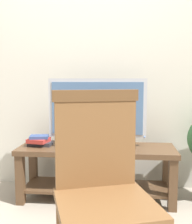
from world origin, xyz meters
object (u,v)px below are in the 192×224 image
Objects in this scene: cat at (92,122)px; tv_stand at (97,163)px; tv at (97,111)px; wooden_chair at (101,178)px; book_stack at (39,141)px; media_box at (92,145)px.

tv_stand is at bearing 73.21° from cat.
cat is at bearing -100.73° from tv.
wooden_chair is 1.28m from book_stack.
media_box is 1.92× the size of book_stack.
cat is 2.03× the size of book_stack.
cat is at bearing -11.08° from book_stack.
cat is 1.03m from wooden_chair.
wooden_chair is at bearing -83.30° from tv_stand.
tv is 0.86× the size of wooden_chair.
tv_stand is 1.35× the size of wooden_chair.
tv is at bearing 96.34° from wooden_chair.
tv_stand is 0.41m from cat.
cat is (0.00, -0.01, 0.20)m from media_box.
book_stack is at bearing -178.99° from tv_stand.
tv reaches higher than tv_stand.
tv is at bearing 79.27° from cat.
book_stack is (-0.49, 0.10, -0.20)m from cat.
cat is 0.43× the size of wooden_chair.
media_box is 0.20m from cat.
media_box is (-0.03, -0.15, -0.28)m from tv.
media_box is (-0.03, -0.09, 0.19)m from tv_stand.
tv_stand is 1.15m from wooden_chair.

